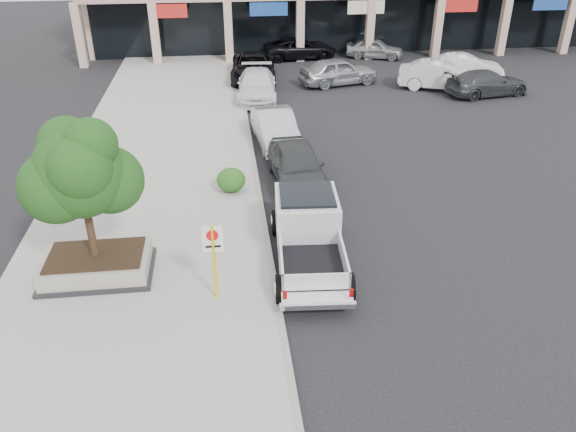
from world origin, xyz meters
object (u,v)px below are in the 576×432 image
(planter_tree, at_px, (86,171))
(lot_car_c, at_px, (487,83))
(pickup_truck, at_px, (309,236))
(lot_car_f, at_px, (465,67))
(lot_car_a, at_px, (339,71))
(lot_car_b, at_px, (441,75))
(curb_car_c, at_px, (257,85))
(no_parking_sign, at_px, (214,252))
(planter, at_px, (97,264))
(curb_car_a, at_px, (297,165))
(lot_car_e, at_px, (375,48))
(lot_car_d, at_px, (300,48))
(curb_car_d, at_px, (253,68))
(curb_car_b, at_px, (275,128))

(planter_tree, distance_m, lot_car_c, 25.26)
(pickup_truck, relative_size, lot_car_f, 1.27)
(planter_tree, xyz_separation_m, lot_car_a, (11.06, 19.45, -2.59))
(lot_car_b, distance_m, lot_car_c, 2.71)
(lot_car_c, xyz_separation_m, lot_car_f, (0.14, 3.59, 0.05))
(lot_car_a, bearing_deg, curb_car_c, 99.73)
(no_parking_sign, bearing_deg, curb_car_c, 82.48)
(planter, bearing_deg, curb_car_a, 40.25)
(planter, relative_size, lot_car_b, 0.63)
(planter_tree, distance_m, lot_car_b, 24.68)
(lot_car_e, xyz_separation_m, lot_car_f, (4.29, -6.19, 0.07))
(no_parking_sign, distance_m, pickup_truck, 3.38)
(lot_car_d, bearing_deg, no_parking_sign, 162.60)
(planter_tree, relative_size, curb_car_d, 0.68)
(lot_car_c, bearing_deg, lot_car_b, 44.51)
(no_parking_sign, distance_m, lot_car_a, 22.57)
(planter_tree, height_order, lot_car_a, planter_tree)
(planter, distance_m, lot_car_a, 22.57)
(curb_car_c, bearing_deg, planter_tree, -104.46)
(lot_car_a, xyz_separation_m, lot_car_c, (8.15, -3.27, -0.10))
(planter_tree, distance_m, curb_car_c, 18.27)
(lot_car_c, height_order, lot_car_f, lot_car_f)
(lot_car_b, bearing_deg, curb_car_b, 145.86)
(curb_car_b, distance_m, lot_car_b, 13.36)
(curb_car_d, xyz_separation_m, lot_car_e, (9.17, 4.96, -0.12))
(lot_car_c, bearing_deg, lot_car_e, 12.23)
(lot_car_b, xyz_separation_m, lot_car_f, (2.36, 2.05, -0.07))
(planter, bearing_deg, pickup_truck, 0.78)
(pickup_truck, distance_m, lot_car_e, 27.49)
(lot_car_c, bearing_deg, lot_car_f, -12.95)
(lot_car_b, xyz_separation_m, lot_car_c, (2.23, -1.54, -0.11))
(curb_car_c, bearing_deg, lot_car_e, 48.13)
(curb_car_a, distance_m, lot_car_c, 16.52)
(pickup_truck, relative_size, lot_car_e, 1.43)
(lot_car_c, relative_size, lot_car_e, 1.21)
(curb_car_b, height_order, curb_car_c, curb_car_b)
(planter_tree, bearing_deg, lot_car_a, 60.37)
(planter, xyz_separation_m, no_parking_sign, (3.47, -1.59, 1.16))
(lot_car_d, bearing_deg, lot_car_c, -142.05)
(curb_car_b, relative_size, curb_car_c, 0.90)
(planter, height_order, lot_car_e, lot_car_e)
(lot_car_a, xyz_separation_m, lot_car_d, (-1.38, 7.06, -0.10))
(curb_car_b, xyz_separation_m, lot_car_e, (8.89, 16.07, -0.08))
(no_parking_sign, distance_m, lot_car_f, 26.83)
(planter, relative_size, lot_car_a, 0.66)
(curb_car_a, bearing_deg, curb_car_c, 90.86)
(planter_tree, bearing_deg, curb_car_d, 74.34)
(planter, distance_m, planter_tree, 2.95)
(planter_tree, xyz_separation_m, lot_car_c, (19.21, 16.17, -2.69))
(no_parking_sign, bearing_deg, planter, 155.39)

